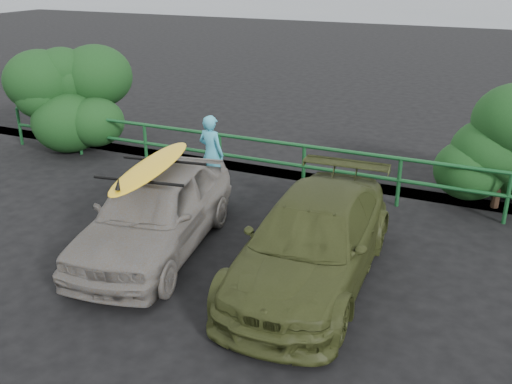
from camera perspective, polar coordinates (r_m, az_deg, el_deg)
ground at (r=8.77m, az=-13.16°, el=-10.06°), size 80.00×80.00×0.00m
ocean at (r=66.08m, az=21.13°, el=16.80°), size 200.00×200.00×0.00m
guardrail at (r=12.44m, az=0.45°, el=3.09°), size 14.00×0.08×1.04m
shrub_left at (r=15.07m, az=-16.00°, el=8.42°), size 3.20×2.40×2.45m
sedan at (r=9.65m, az=-10.08°, el=-1.92°), size 2.32×4.35×1.41m
olive_vehicle at (r=8.68m, az=5.61°, el=-4.92°), size 2.04×4.58×1.31m
man at (r=12.01m, az=-4.50°, el=3.85°), size 0.67×0.50×1.65m
roof_rack at (r=9.38m, az=-10.38°, el=2.14°), size 1.65×1.28×0.05m
surfboard at (r=9.36m, az=-10.40°, el=2.52°), size 1.00×2.78×0.08m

